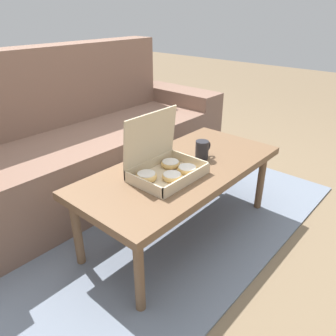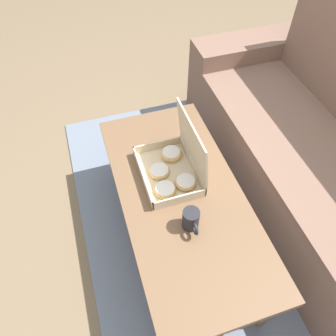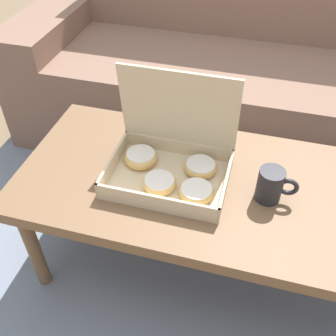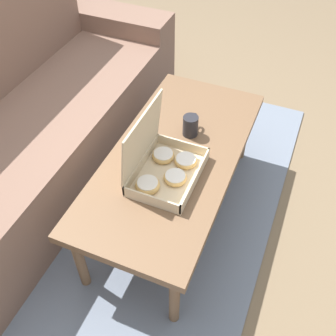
{
  "view_description": "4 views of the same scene",
  "coord_description": "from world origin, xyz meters",
  "px_view_note": "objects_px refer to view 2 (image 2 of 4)",
  "views": [
    {
      "loc": [
        -1.21,
        -1.04,
        1.19
      ],
      "look_at": [
        -0.13,
        -0.09,
        0.48
      ],
      "focal_mm": 35.0,
      "sensor_mm": 36.0,
      "label": 1
    },
    {
      "loc": [
        0.79,
        -0.39,
        1.68
      ],
      "look_at": [
        -0.13,
        -0.09,
        0.48
      ],
      "focal_mm": 35.0,
      "sensor_mm": 36.0,
      "label": 2
    },
    {
      "loc": [
        0.09,
        -0.91,
        1.25
      ],
      "look_at": [
        -0.13,
        -0.09,
        0.48
      ],
      "focal_mm": 42.0,
      "sensor_mm": 36.0,
      "label": 3
    },
    {
      "loc": [
        -1.18,
        -0.53,
        1.68
      ],
      "look_at": [
        -0.13,
        -0.09,
        0.48
      ],
      "focal_mm": 42.0,
      "sensor_mm": 36.0,
      "label": 4
    }
  ],
  "objects_px": {
    "coffee_mug": "(191,220)",
    "couch": "(330,166)",
    "coffee_table": "(181,200)",
    "pastry_box": "(174,167)"
  },
  "relations": [
    {
      "from": "couch",
      "to": "coffee_table",
      "type": "distance_m",
      "value": 0.85
    },
    {
      "from": "pastry_box",
      "to": "couch",
      "type": "bearing_deg",
      "value": 81.28
    },
    {
      "from": "coffee_mug",
      "to": "couch",
      "type": "bearing_deg",
      "value": 100.65
    },
    {
      "from": "couch",
      "to": "pastry_box",
      "type": "relative_size",
      "value": 5.96
    },
    {
      "from": "couch",
      "to": "pastry_box",
      "type": "xyz_separation_m",
      "value": [
        -0.13,
        -0.84,
        0.16
      ]
    },
    {
      "from": "coffee_table",
      "to": "couch",
      "type": "bearing_deg",
      "value": 90.0
    },
    {
      "from": "coffee_table",
      "to": "pastry_box",
      "type": "relative_size",
      "value": 3.36
    },
    {
      "from": "couch",
      "to": "coffee_mug",
      "type": "height_order",
      "value": "couch"
    },
    {
      "from": "coffee_table",
      "to": "coffee_mug",
      "type": "xyz_separation_m",
      "value": [
        0.16,
        -0.02,
        0.09
      ]
    },
    {
      "from": "couch",
      "to": "pastry_box",
      "type": "height_order",
      "value": "couch"
    }
  ]
}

